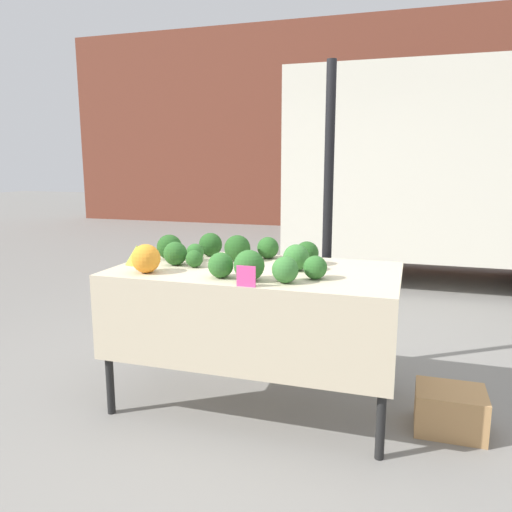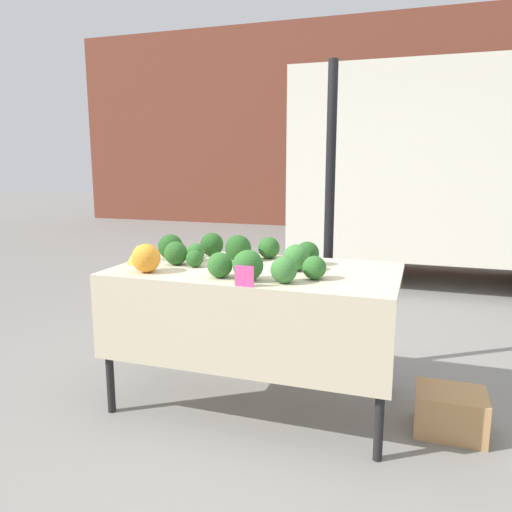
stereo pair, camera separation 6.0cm
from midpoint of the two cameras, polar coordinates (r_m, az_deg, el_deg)
name	(u,v)px [view 1 (the left image)]	position (r m, az deg, el deg)	size (l,w,h in m)	color
ground_plane	(256,401)	(3.49, -0.52, -16.23)	(40.00, 40.00, 0.00)	gray
building_facade	(376,125)	(12.51, 13.41, 14.32)	(16.00, 0.60, 4.88)	brown
tent_pole	(328,223)	(3.68, 7.71, 3.70)	(0.07, 0.07, 2.28)	black
parked_truck	(438,172)	(7.07, 19.82, 9.04)	(4.08, 1.82, 2.74)	silver
market_table	(253,288)	(3.14, -0.95, -3.65)	(1.79, 0.98, 0.91)	beige
orange_cauliflower	(146,259)	(3.12, -13.01, -0.29)	(0.18, 0.18, 0.18)	orange
romanesco_head	(137,255)	(3.40, -13.93, 0.15)	(0.16, 0.16, 0.13)	#93B238
broccoli_head_0	(296,258)	(3.11, 4.06, -0.17)	(0.17, 0.17, 0.17)	#387533
broccoli_head_1	(315,267)	(2.89, 6.19, -1.31)	(0.14, 0.14, 0.14)	#2D6628
broccoli_head_2	(221,265)	(2.92, -4.65, -1.05)	(0.15, 0.15, 0.15)	#2D6628
broccoli_head_3	(211,244)	(3.60, -5.70, 1.32)	(0.17, 0.17, 0.17)	#23511E
broccoli_head_4	(237,248)	(3.40, -2.65, 0.89)	(0.18, 0.18, 0.18)	#23511E
broccoli_head_5	(195,252)	(3.43, -7.48, 0.41)	(0.12, 0.12, 0.12)	#2D6628
broccoli_head_6	(194,259)	(3.23, -7.60, -0.31)	(0.11, 0.11, 0.11)	#285B23
broccoli_head_7	(169,247)	(3.52, -10.35, 1.02)	(0.17, 0.17, 0.17)	#23511E
broccoli_head_8	(307,253)	(3.29, 5.31, 0.33)	(0.16, 0.16, 0.16)	#23511E
broccoli_head_9	(249,265)	(2.84, -1.40, -1.08)	(0.18, 0.18, 0.18)	#2D6628
broccoli_head_10	(175,253)	(3.31, -9.72, 0.28)	(0.15, 0.15, 0.15)	#285B23
broccoli_head_11	(268,248)	(3.50, 0.88, 0.95)	(0.15, 0.15, 0.15)	#285B23
broccoli_head_12	(285,270)	(2.79, 2.74, -1.57)	(0.15, 0.15, 0.15)	#387533
price_sign	(246,276)	(2.70, -1.79, -2.35)	(0.11, 0.01, 0.12)	#EF4793
produce_crate	(450,410)	(3.30, 20.77, -16.14)	(0.40, 0.32, 0.26)	tan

